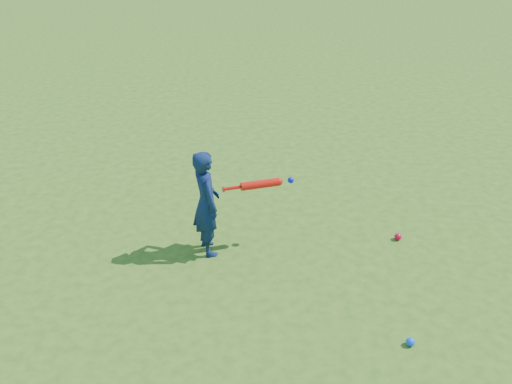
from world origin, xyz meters
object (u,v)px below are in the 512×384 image
ground_ball_red (398,237)px  ground_ball_blue (410,342)px  bat_swing (263,184)px  child (206,203)px

ground_ball_red → ground_ball_blue: 1.56m
ground_ball_blue → bat_swing: bat_swing is taller
ground_ball_blue → ground_ball_red: bearing=82.0°
child → bat_swing: bearing=-99.2°
ground_ball_blue → bat_swing: (-1.19, 1.45, 0.66)m
child → ground_ball_blue: bearing=-149.0°
ground_ball_red → ground_ball_blue: (-0.22, -1.55, -0.00)m
ground_ball_red → bat_swing: 1.56m
child → ground_ball_red: size_ratio=14.62×
bat_swing → ground_ball_red: bearing=-12.9°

